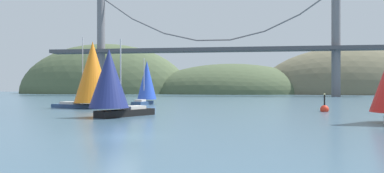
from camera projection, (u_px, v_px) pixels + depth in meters
The scene contains 9 objects.
ground_plane at pixel (120, 137), 22.45m from camera, with size 360.00×360.00×0.00m, color #426075.
headland_right at pixel (357, 94), 148.76m from camera, with size 86.11×44.00×42.09m, color #6B664C.
headland_center at pixel (230, 94), 155.73m from camera, with size 76.63×44.00×27.11m, color #4C5B3D.
headland_left at pixel (104, 93), 163.33m from camera, with size 82.48×44.00×46.93m, color #4C5B3D.
suspension_bridge at pixel (213, 47), 116.68m from camera, with size 116.01×6.00×35.35m.
sailboat_blue_spinnaker at pixel (147, 82), 62.88m from camera, with size 3.99×6.94×8.39m.
sailboat_navy_sail at pixel (111, 82), 36.34m from camera, with size 6.81×8.26×8.50m.
sailboat_orange_sail at pixel (92, 74), 51.45m from camera, with size 10.33×6.60×10.78m.
channel_buoy at pixel (324, 109), 44.69m from camera, with size 1.10×1.10×2.64m.
Camera 1 is at (7.54, -21.67, 3.30)m, focal length 32.06 mm.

